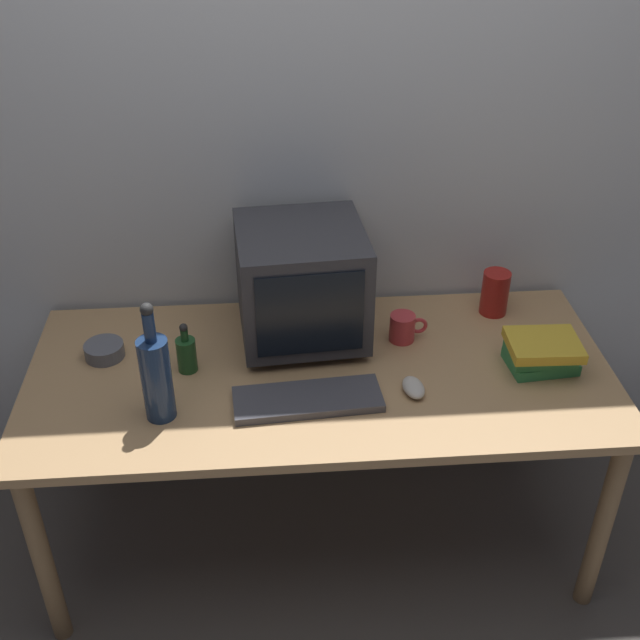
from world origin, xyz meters
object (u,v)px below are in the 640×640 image
at_px(bottle_short, 186,353).
at_px(bottle_tall, 156,375).
at_px(mug, 403,327).
at_px(computer_mouse, 413,388).
at_px(crt_monitor, 301,283).
at_px(keyboard, 308,399).
at_px(cd_spindle, 104,350).
at_px(book_stack, 542,353).
at_px(metal_canister, 495,293).

bearing_deg(bottle_short, bottle_tall, -106.25).
relative_size(bottle_short, mug, 1.37).
bearing_deg(computer_mouse, crt_monitor, 125.39).
bearing_deg(bottle_tall, keyboard, 3.16).
relative_size(bottle_short, cd_spindle, 1.37).
bearing_deg(bottle_short, book_stack, -3.73).
distance_m(computer_mouse, book_stack, 0.41).
bearing_deg(metal_canister, mug, -157.47).
bearing_deg(bottle_short, mug, 9.13).
height_order(mug, cd_spindle, mug).
bearing_deg(cd_spindle, book_stack, -6.75).
bearing_deg(keyboard, crt_monitor, 85.25).
relative_size(crt_monitor, cd_spindle, 3.44).
bearing_deg(bottle_short, crt_monitor, 23.74).
bearing_deg(computer_mouse, book_stack, 4.65).
height_order(computer_mouse, bottle_short, bottle_short).
bearing_deg(book_stack, mug, 155.53).
xyz_separation_m(bottle_tall, book_stack, (1.12, 0.14, -0.09)).
bearing_deg(computer_mouse, cd_spindle, 156.49).
bearing_deg(keyboard, book_stack, 5.20).
relative_size(keyboard, cd_spindle, 3.50).
xyz_separation_m(keyboard, computer_mouse, (0.31, 0.02, 0.01)).
distance_m(bottle_tall, metal_canister, 1.15).
bearing_deg(bottle_tall, metal_canister, 23.07).
bearing_deg(bottle_tall, cd_spindle, 124.12).
distance_m(bottle_short, cd_spindle, 0.28).
xyz_separation_m(book_stack, cd_spindle, (-1.31, 0.16, -0.03)).
xyz_separation_m(computer_mouse, bottle_tall, (-0.71, -0.05, 0.12)).
distance_m(bottle_tall, bottle_short, 0.23).
bearing_deg(mug, book_stack, -24.47).
bearing_deg(crt_monitor, bottle_tall, -138.79).
relative_size(crt_monitor, bottle_short, 2.51).
bearing_deg(bottle_short, metal_canister, 13.72).
bearing_deg(cd_spindle, crt_monitor, 6.38).
bearing_deg(bottle_tall, book_stack, 7.02).
height_order(book_stack, metal_canister, metal_canister).
bearing_deg(crt_monitor, bottle_short, -156.26).
xyz_separation_m(bottle_tall, metal_canister, (1.05, 0.45, -0.06)).
height_order(crt_monitor, bottle_tall, crt_monitor).
height_order(computer_mouse, cd_spindle, cd_spindle).
height_order(keyboard, bottle_tall, bottle_tall).
bearing_deg(book_stack, metal_canister, 101.10).
height_order(crt_monitor, metal_canister, crt_monitor).
relative_size(keyboard, book_stack, 1.95).
relative_size(crt_monitor, bottle_tall, 1.12).
xyz_separation_m(cd_spindle, metal_canister, (1.25, 0.16, 0.05)).
xyz_separation_m(bottle_short, book_stack, (1.06, -0.07, -0.01)).
distance_m(bottle_short, mug, 0.68).
height_order(keyboard, cd_spindle, cd_spindle).
bearing_deg(mug, bottle_tall, -156.70).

